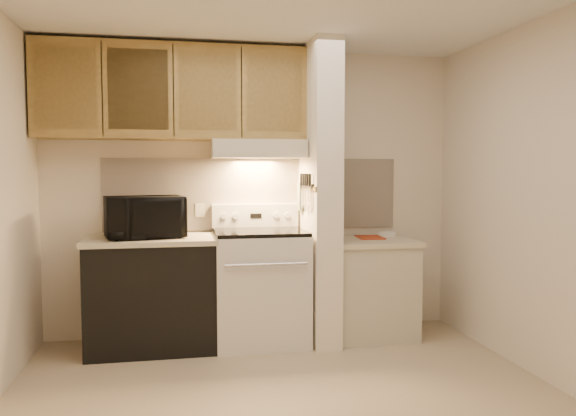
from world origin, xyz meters
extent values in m
plane|color=tan|center=(0.00, 0.00, 0.00)|extent=(3.60, 3.60, 0.00)
cube|color=beige|center=(0.00, 1.50, 1.25)|extent=(3.60, 2.50, 0.02)
cube|color=beige|center=(1.80, 0.00, 1.25)|extent=(0.02, 3.00, 2.50)
cube|color=white|center=(0.00, 1.49, 1.24)|extent=(2.60, 0.02, 0.63)
cube|color=silver|center=(0.00, 1.16, 0.46)|extent=(0.76, 0.65, 0.92)
cube|color=black|center=(0.00, 0.84, 0.50)|extent=(0.50, 0.01, 0.30)
cylinder|color=silver|center=(0.00, 0.80, 0.72)|extent=(0.65, 0.02, 0.02)
cube|color=black|center=(0.00, 1.16, 0.94)|extent=(0.74, 0.64, 0.03)
cube|color=silver|center=(0.00, 1.44, 1.05)|extent=(0.76, 0.08, 0.20)
cube|color=black|center=(0.00, 1.40, 1.05)|extent=(0.10, 0.01, 0.04)
cylinder|color=silver|center=(-0.28, 1.40, 1.05)|extent=(0.05, 0.02, 0.05)
cylinder|color=silver|center=(-0.18, 1.40, 1.05)|extent=(0.05, 0.02, 0.05)
cylinder|color=silver|center=(0.18, 1.40, 1.05)|extent=(0.05, 0.02, 0.05)
cylinder|color=silver|center=(0.28, 1.40, 1.05)|extent=(0.05, 0.02, 0.05)
cube|color=black|center=(-0.88, 1.17, 0.43)|extent=(1.00, 0.63, 0.87)
cube|color=beige|center=(-0.88, 1.17, 0.89)|extent=(1.04, 0.67, 0.04)
cube|color=black|center=(-1.10, 1.29, 0.92)|extent=(0.24, 0.11, 0.02)
cylinder|color=#265E57|center=(-0.83, 1.39, 0.97)|extent=(0.12, 0.12, 0.11)
cube|color=beige|center=(-0.48, 1.48, 1.10)|extent=(0.08, 0.01, 0.12)
imported|color=black|center=(-0.93, 1.15, 1.08)|extent=(0.67, 0.53, 0.33)
cube|color=white|center=(0.51, 1.15, 1.25)|extent=(0.22, 0.70, 2.50)
cube|color=olive|center=(0.39, 1.15, 1.30)|extent=(0.01, 0.70, 0.04)
cube|color=black|center=(0.39, 1.10, 1.32)|extent=(0.02, 0.42, 0.04)
cube|color=silver|center=(0.38, 0.95, 1.22)|extent=(0.01, 0.03, 0.16)
cylinder|color=black|center=(0.38, 0.94, 1.37)|extent=(0.02, 0.02, 0.10)
cube|color=silver|center=(0.38, 1.01, 1.21)|extent=(0.01, 0.04, 0.18)
cylinder|color=black|center=(0.38, 1.03, 1.37)|extent=(0.02, 0.02, 0.10)
cube|color=silver|center=(0.38, 1.10, 1.20)|extent=(0.01, 0.04, 0.20)
cylinder|color=black|center=(0.38, 1.09, 1.37)|extent=(0.02, 0.02, 0.10)
cube|color=silver|center=(0.38, 1.19, 1.22)|extent=(0.01, 0.04, 0.16)
cylinder|color=black|center=(0.38, 1.17, 1.37)|extent=(0.02, 0.02, 0.10)
cube|color=silver|center=(0.38, 1.26, 1.21)|extent=(0.01, 0.04, 0.18)
cylinder|color=black|center=(0.38, 1.27, 1.37)|extent=(0.02, 0.02, 0.10)
cube|color=gray|center=(0.38, 1.32, 1.22)|extent=(0.03, 0.10, 0.24)
cube|color=beige|center=(0.97, 1.15, 0.40)|extent=(0.70, 0.60, 0.81)
cube|color=beige|center=(0.97, 1.15, 0.83)|extent=(0.74, 0.64, 0.04)
cube|color=#B23B1D|center=(1.00, 1.25, 0.85)|extent=(0.24, 0.31, 0.01)
cube|color=white|center=(1.19, 1.33, 0.87)|extent=(0.18, 0.15, 0.04)
cube|color=beige|center=(0.00, 1.28, 1.62)|extent=(0.78, 0.44, 0.15)
cube|color=beige|center=(0.00, 1.07, 1.58)|extent=(0.78, 0.04, 0.06)
cube|color=olive|center=(-0.69, 1.32, 2.08)|extent=(2.18, 0.33, 0.77)
cube|color=olive|center=(-1.51, 1.17, 2.08)|extent=(0.46, 0.01, 0.63)
cube|color=black|center=(-1.23, 1.16, 2.08)|extent=(0.01, 0.01, 0.73)
cube|color=olive|center=(-0.96, 1.17, 2.08)|extent=(0.46, 0.01, 0.63)
cube|color=black|center=(-0.69, 1.16, 2.08)|extent=(0.01, 0.01, 0.73)
cube|color=olive|center=(-0.42, 1.17, 2.08)|extent=(0.46, 0.01, 0.63)
cube|color=black|center=(-0.14, 1.16, 2.08)|extent=(0.01, 0.01, 0.73)
cube|color=olive|center=(0.13, 1.17, 2.08)|extent=(0.46, 0.01, 0.63)
camera|label=1|loc=(-0.65, -3.45, 1.46)|focal=35.00mm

